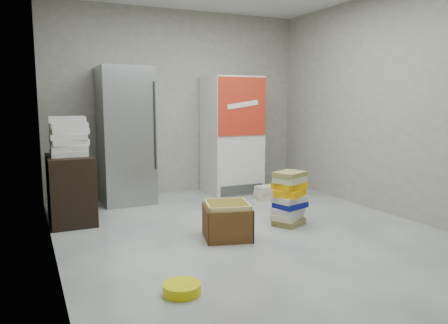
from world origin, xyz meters
name	(u,v)px	position (x,y,z in m)	size (l,w,h in m)	color
ground	(255,235)	(0.00, 0.00, 0.00)	(5.00, 5.00, 0.00)	silver
room_shell	(257,65)	(0.00, 0.00, 1.80)	(4.04, 5.04, 2.82)	#A49F93
steel_fridge	(126,136)	(-0.90, 2.13, 0.95)	(0.70, 0.72, 1.90)	#9FA2A6
coke_cooler	(232,135)	(0.75, 2.12, 0.90)	(0.80, 0.73, 1.80)	silver
wood_shelf	(71,189)	(-1.73, 1.40, 0.40)	(0.50, 0.80, 0.80)	black
supply_box_stack	(68,136)	(-1.73, 1.40, 1.03)	(0.43, 0.43, 0.45)	white
phonebook_stack_main	(289,199)	(0.55, 0.18, 0.32)	(0.46, 0.42, 0.63)	olive
phonebook_stack_side	(266,193)	(0.98, 1.44, 0.10)	(0.31, 0.25, 0.20)	beige
cardboard_box	(227,223)	(-0.31, 0.05, 0.16)	(0.58, 0.58, 0.38)	yellow
bucket_lid	(182,288)	(-1.19, -1.01, 0.04)	(0.29, 0.29, 0.08)	#F2E809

